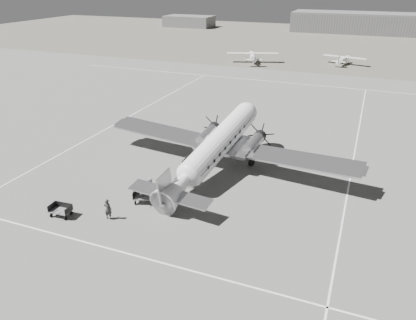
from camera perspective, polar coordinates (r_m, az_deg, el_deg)
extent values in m
plane|color=slate|center=(39.84, 1.60, -2.13)|extent=(260.00, 260.00, 0.00)
cube|color=white|center=(29.08, -8.32, -13.65)|extent=(60.00, 0.15, 0.01)
cube|color=white|center=(37.92, 18.93, -5.03)|extent=(0.15, 80.00, 0.01)
cube|color=white|center=(55.85, -12.34, 5.29)|extent=(0.15, 60.00, 0.01)
cube|color=white|center=(76.58, 12.25, 10.47)|extent=(90.00, 0.15, 0.01)
cube|color=#59574B|center=(130.27, 16.87, 15.62)|extent=(260.00, 90.00, 0.01)
cube|color=#606060|center=(154.35, 20.01, 17.59)|extent=(42.00, 14.00, 6.00)
cube|color=#616161|center=(154.07, 20.19, 18.80)|extent=(42.00, 14.00, 0.60)
cube|color=#616161|center=(163.73, -2.67, 18.91)|extent=(18.00, 10.00, 4.00)
imported|color=#292929|center=(33.49, -13.90, -6.72)|extent=(0.68, 0.47, 1.79)
imported|color=#B7B8B5|center=(35.88, -8.01, -3.85)|extent=(0.91, 1.06, 1.91)
imported|color=#B7B7B5|center=(37.83, -5.68, -2.47)|extent=(0.72, 0.88, 1.54)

